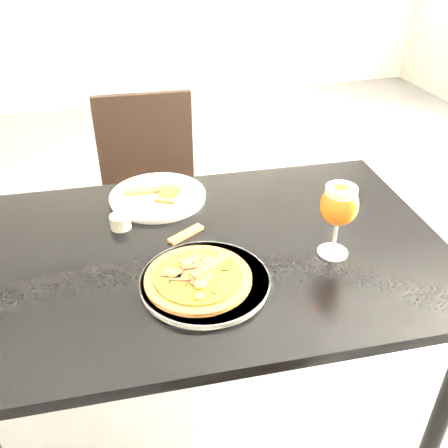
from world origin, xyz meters
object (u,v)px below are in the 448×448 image
object	(u,v)px
dining_table	(215,275)
chair_far	(151,198)
pizza	(198,277)
beer_glass	(339,206)

from	to	relation	value
dining_table	chair_far	distance (m)	0.79
pizza	chair_far	bearing A→B (deg)	89.00
chair_far	pizza	distance (m)	0.94
dining_table	beer_glass	distance (m)	0.38
dining_table	beer_glass	world-z (taller)	beer_glass
dining_table	pizza	distance (m)	0.19
chair_far	pizza	bearing A→B (deg)	-85.83
chair_far	pizza	xyz separation A→B (m)	(-0.02, -0.90, 0.29)
dining_table	pizza	bearing A→B (deg)	-114.74
beer_glass	chair_far	bearing A→B (deg)	111.34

